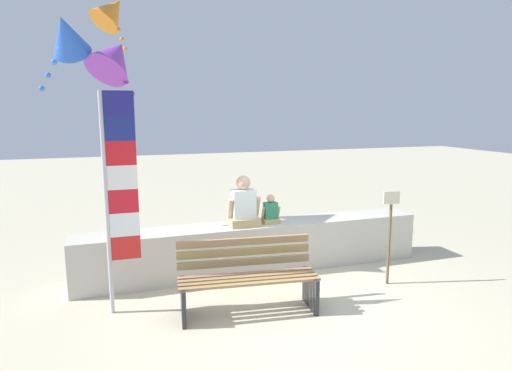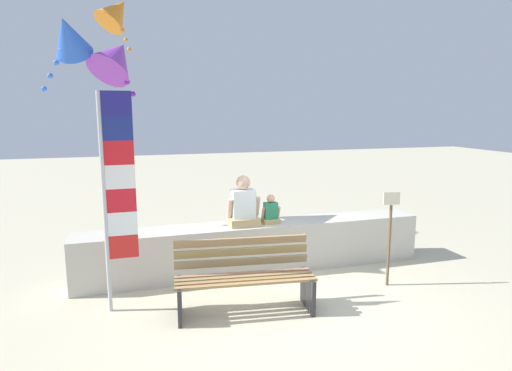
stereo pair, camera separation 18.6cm
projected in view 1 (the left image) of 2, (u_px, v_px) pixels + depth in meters
The scene contains 10 objects.
ground_plane at pixel (288, 306), 5.63m from camera, with size 40.00×40.00×0.00m, color beige.
seawall_ledge at pixel (256, 247), 6.82m from camera, with size 5.43×0.59×0.76m, color beige.
park_bench at pixel (247, 278), 5.44m from camera, with size 1.78×0.80×0.88m.
person_adult at pixel (243, 206), 6.61m from camera, with size 0.50×0.37×0.77m.
person_child at pixel (271, 212), 6.77m from camera, with size 0.30×0.22×0.45m.
flag_banner at pixel (116, 188), 5.21m from camera, with size 0.40×0.05×2.72m.
kite_blue at pixel (67, 36), 5.98m from camera, with size 0.78×0.87×1.14m.
kite_purple at pixel (114, 57), 6.48m from camera, with size 1.08×1.10×1.01m.
kite_orange at pixel (112, 11), 8.22m from camera, with size 1.03×0.94×1.18m.
sign_post at pixel (390, 230), 6.21m from camera, with size 0.24×0.06×1.37m.
Camera 1 is at (-2.07, -4.87, 2.50)m, focal length 30.53 mm.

